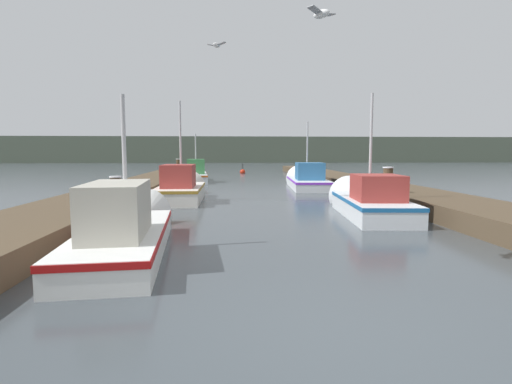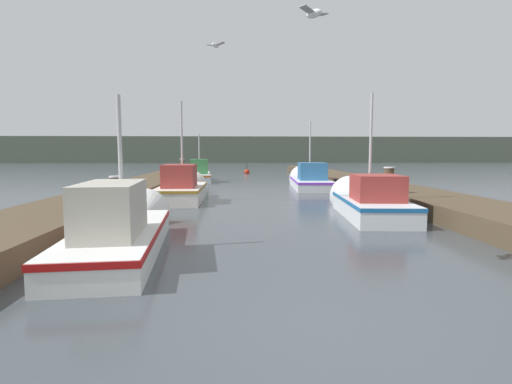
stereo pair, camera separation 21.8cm
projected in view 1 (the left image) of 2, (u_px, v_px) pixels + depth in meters
The scene contains 16 objects.
ground_plane at pixel (351, 345), 3.88m from camera, with size 200.00×200.00×0.00m.
dock_left at pixel (142, 185), 19.38m from camera, with size 2.41×40.00×0.50m.
dock_right at pixel (360, 184), 20.10m from camera, with size 2.41×40.00×0.50m.
distant_shore_ridge at pixel (235, 150), 76.42m from camera, with size 120.00×16.00×4.54m.
fishing_boat_0 at pixel (129, 226), 7.92m from camera, with size 1.88×5.74×3.37m.
fishing_boat_1 at pixel (366, 200), 12.18m from camera, with size 1.97×5.25×4.04m.
fishing_boat_2 at pixel (182, 188), 15.78m from camera, with size 1.64×4.99×4.28m.
fishing_boat_3 at pixel (306, 180), 21.63m from camera, with size 2.13×6.51×4.04m.
fishing_boat_4 at pixel (196, 174), 25.62m from camera, with size 1.77×5.74×3.39m.
mooring_piling_0 at pixel (388, 187), 13.45m from camera, with size 0.36×0.36×1.37m.
mooring_piling_1 at pixel (179, 170), 25.83m from camera, with size 0.33×0.33×1.44m.
mooring_piling_2 at pixel (116, 198), 10.91m from camera, with size 0.32×0.32×1.22m.
mooring_piling_3 at pixel (170, 178), 20.48m from camera, with size 0.31×0.31×1.04m.
channel_buoy at pixel (243, 172), 34.96m from camera, with size 0.47×0.47×0.97m.
seagull_lead at pixel (321, 14), 5.93m from camera, with size 0.50×0.44×0.12m.
seagull_1 at pixel (216, 45), 10.78m from camera, with size 0.53×0.38×0.12m.
Camera 1 is at (-1.17, -3.64, 1.87)m, focal length 28.00 mm.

